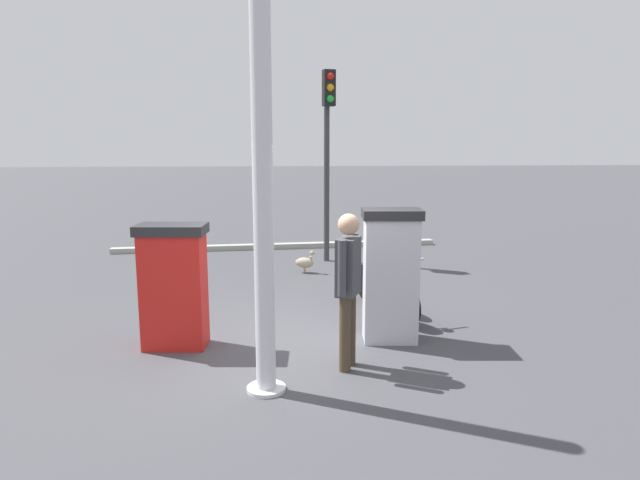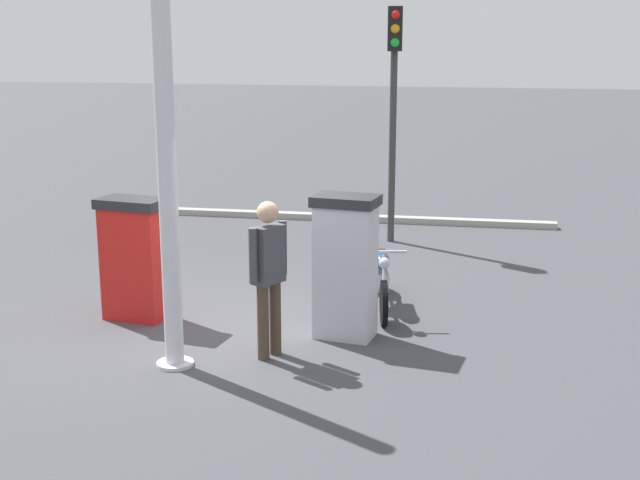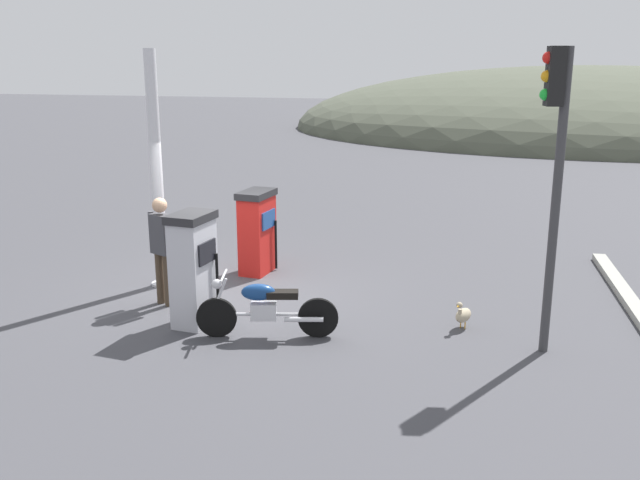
{
  "view_description": "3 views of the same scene",
  "coord_description": "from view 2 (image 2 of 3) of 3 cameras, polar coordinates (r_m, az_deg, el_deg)",
  "views": [
    {
      "loc": [
        -6.65,
        0.14,
        2.47
      ],
      "look_at": [
        1.27,
        -0.56,
        1.1
      ],
      "focal_mm": 30.84,
      "sensor_mm": 36.0,
      "label": 1
    },
    {
      "loc": [
        -9.08,
        -3.41,
        3.37
      ],
      "look_at": [
        1.78,
        -0.58,
        0.72
      ],
      "focal_mm": 46.55,
      "sensor_mm": 36.0,
      "label": 2
    },
    {
      "loc": [
        4.32,
        -10.19,
        3.82
      ],
      "look_at": [
        1.55,
        0.07,
        1.04
      ],
      "focal_mm": 38.74,
      "sensor_mm": 36.0,
      "label": 3
    }
  ],
  "objects": [
    {
      "name": "motorcycle_near_pump",
      "position": [
        10.82,
        4.16,
        -2.44
      ],
      "size": [
        1.96,
        0.72,
        0.93
      ],
      "color": "black",
      "rests_on": "ground"
    },
    {
      "name": "attendant_person",
      "position": [
        8.99,
        -3.56,
        -1.95
      ],
      "size": [
        0.56,
        0.33,
        1.75
      ],
      "color": "#473828",
      "rests_on": "ground"
    },
    {
      "name": "fuel_pump_far",
      "position": [
        10.58,
        -12.62,
        -1.22
      ],
      "size": [
        0.59,
        0.87,
        1.54
      ],
      "color": "red",
      "rests_on": "ground"
    },
    {
      "name": "canopy_support_pole",
      "position": [
        8.66,
        -10.43,
        3.46
      ],
      "size": [
        0.4,
        0.4,
        4.01
      ],
      "color": "silver",
      "rests_on": "ground"
    },
    {
      "name": "road_edge_kerb",
      "position": [
        16.28,
        2.22,
        1.53
      ],
      "size": [
        0.77,
        7.78,
        0.12
      ],
      "color": "#9E9E93",
      "rests_on": "ground"
    },
    {
      "name": "wandering_duck",
      "position": [
        13.64,
        1.88,
        -0.11
      ],
      "size": [
        0.3,
        0.44,
        0.45
      ],
      "color": "tan",
      "rests_on": "ground"
    },
    {
      "name": "fuel_pump_near",
      "position": [
        9.65,
        1.76,
        -1.81
      ],
      "size": [
        0.6,
        0.78,
        1.7
      ],
      "color": "silver",
      "rests_on": "ground"
    },
    {
      "name": "ground_plane",
      "position": [
        10.27,
        -5.67,
        -5.96
      ],
      "size": [
        120.0,
        120.0,
        0.0
      ],
      "primitive_type": "plane",
      "color": "#424247"
    },
    {
      "name": "roadside_traffic_light",
      "position": [
        14.2,
        5.09,
        10.55
      ],
      "size": [
        0.39,
        0.27,
        3.99
      ],
      "color": "#38383A",
      "rests_on": "ground"
    }
  ]
}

